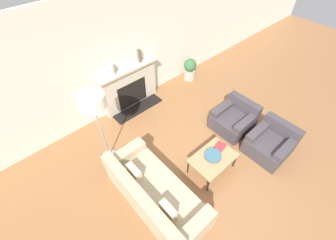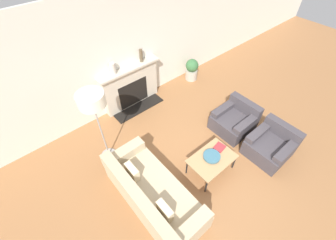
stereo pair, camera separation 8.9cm
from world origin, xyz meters
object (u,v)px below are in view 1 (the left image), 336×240
at_px(armchair_near, 271,143).
at_px(armchair_far, 234,119).
at_px(fireplace, 130,87).
at_px(mantel_vase_center_left, 140,56).
at_px(floor_lamp, 93,106).
at_px(coffee_table, 213,158).
at_px(mantel_vase_left, 112,69).
at_px(potted_plant, 190,69).
at_px(book, 220,146).
at_px(bowl, 213,155).
at_px(couch, 155,194).

distance_m(armchair_near, armchair_far, 0.98).
height_order(fireplace, mantel_vase_center_left, mantel_vase_center_left).
bearing_deg(floor_lamp, coffee_table, -50.04).
xyz_separation_m(coffee_table, mantel_vase_left, (-0.42, 2.82, 0.88)).
height_order(mantel_vase_left, mantel_vase_center_left, mantel_vase_center_left).
bearing_deg(coffee_table, armchair_near, -21.73).
xyz_separation_m(mantel_vase_left, potted_plant, (2.40, -0.24, -0.94)).
xyz_separation_m(book, mantel_vase_left, (-0.73, 2.74, 0.83)).
bearing_deg(mantel_vase_center_left, potted_plant, -8.36).
height_order(fireplace, potted_plant, fireplace).
xyz_separation_m(mantel_vase_center_left, potted_plant, (1.60, -0.24, -0.97)).
bearing_deg(fireplace, mantel_vase_center_left, 2.03).
xyz_separation_m(armchair_near, mantel_vase_left, (-1.76, 3.36, 1.02)).
relative_size(mantel_vase_center_left, potted_plant, 0.49).
height_order(coffee_table, bowl, bowl).
height_order(book, mantel_vase_center_left, mantel_vase_center_left).
height_order(floor_lamp, mantel_vase_left, floor_lamp).
bearing_deg(fireplace, armchair_near, -67.74).
bearing_deg(coffee_table, book, 14.87).
bearing_deg(mantel_vase_center_left, fireplace, -177.97).
relative_size(armchair_near, mantel_vase_left, 3.17).
bearing_deg(couch, armchair_near, -106.05).
relative_size(fireplace, mantel_vase_left, 6.00).
relative_size(couch, bowl, 6.04).
relative_size(bowl, mantel_vase_left, 1.23).
height_order(couch, mantel_vase_center_left, mantel_vase_center_left).
distance_m(bowl, mantel_vase_left, 2.94).
distance_m(armchair_near, bowl, 1.46).
bearing_deg(bowl, couch, 171.24).
height_order(fireplace, book, fireplace).
bearing_deg(fireplace, coffee_table, -89.39).
xyz_separation_m(couch, potted_plant, (3.31, 2.35, 0.04)).
height_order(couch, coffee_table, couch).
xyz_separation_m(armchair_near, book, (-1.03, 0.62, 0.19)).
bearing_deg(book, armchair_near, -39.65).
bearing_deg(book, mantel_vase_center_left, 79.97).
distance_m(couch, armchair_near, 2.78).
height_order(armchair_far, coffee_table, armchair_far).
xyz_separation_m(fireplace, couch, (-1.30, -2.58, -0.26)).
height_order(coffee_table, mantel_vase_left, mantel_vase_left).
bearing_deg(couch, potted_plant, -54.58).
distance_m(fireplace, mantel_vase_center_left, 0.85).
relative_size(armchair_near, coffee_table, 0.96).
distance_m(armchair_far, potted_plant, 2.23).
bearing_deg(mantel_vase_left, couch, -109.34).
distance_m(book, mantel_vase_left, 2.96).
relative_size(armchair_far, book, 3.57).
height_order(fireplace, armchair_far, fireplace).
bearing_deg(mantel_vase_left, floor_lamp, -132.26).
distance_m(armchair_near, mantel_vase_left, 3.93).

